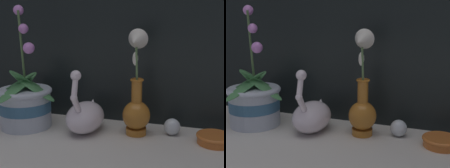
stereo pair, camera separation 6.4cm
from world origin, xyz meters
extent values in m
plane|color=beige|center=(0.00, 0.00, 0.00)|extent=(2.80, 2.80, 0.00)
cylinder|color=#B2BCCC|center=(-0.31, 0.13, 0.07)|extent=(0.18, 0.18, 0.14)
cylinder|color=#386689|center=(-0.31, 0.13, 0.08)|extent=(0.18, 0.18, 0.04)
torus|color=#B2BCCC|center=(-0.31, 0.13, 0.13)|extent=(0.19, 0.19, 0.02)
cylinder|color=#4C6B3D|center=(-0.31, 0.13, 0.27)|extent=(0.01, 0.02, 0.27)
ellipsoid|color=#427F47|center=(-0.28, 0.12, 0.15)|extent=(0.19, 0.07, 0.10)
ellipsoid|color=#427F47|center=(-0.31, 0.16, 0.15)|extent=(0.08, 0.19, 0.12)
ellipsoid|color=#427F47|center=(-0.34, 0.13, 0.15)|extent=(0.17, 0.05, 0.10)
ellipsoid|color=#427F47|center=(-0.32, 0.10, 0.15)|extent=(0.07, 0.21, 0.08)
sphere|color=#C67AD1|center=(-0.32, 0.14, 0.41)|extent=(0.03, 0.03, 0.03)
sphere|color=#C67AD1|center=(-0.30, 0.13, 0.35)|extent=(0.03, 0.03, 0.03)
sphere|color=#C67AD1|center=(-0.27, 0.10, 0.29)|extent=(0.04, 0.04, 0.04)
ellipsoid|color=white|center=(-0.09, 0.14, 0.05)|extent=(0.12, 0.18, 0.10)
cone|color=white|center=(-0.09, 0.21, 0.07)|extent=(0.06, 0.08, 0.08)
cylinder|color=white|center=(-0.09, 0.07, 0.11)|extent=(0.02, 0.06, 0.07)
sphere|color=white|center=(-0.09, 0.05, 0.14)|extent=(0.02, 0.02, 0.02)
cylinder|color=white|center=(-0.09, 0.06, 0.18)|extent=(0.02, 0.04, 0.07)
sphere|color=white|center=(-0.09, 0.07, 0.21)|extent=(0.03, 0.03, 0.03)
cylinder|color=#B26B23|center=(0.08, 0.17, 0.01)|extent=(0.07, 0.07, 0.02)
ellipsoid|color=#B26B23|center=(0.08, 0.17, 0.07)|extent=(0.09, 0.09, 0.10)
cylinder|color=#B26B23|center=(0.08, 0.17, 0.15)|extent=(0.04, 0.04, 0.08)
torus|color=#B26B23|center=(0.08, 0.17, 0.19)|extent=(0.04, 0.04, 0.01)
cylinder|color=#567A47|center=(0.08, 0.16, 0.24)|extent=(0.01, 0.02, 0.11)
cone|color=white|center=(0.08, 0.14, 0.32)|extent=(0.06, 0.08, 0.07)
ellipsoid|color=white|center=(0.08, 0.16, 0.26)|extent=(0.02, 0.02, 0.04)
sphere|color=silver|center=(0.20, 0.20, 0.03)|extent=(0.06, 0.06, 0.06)
cylinder|color=#C66628|center=(0.33, 0.16, 0.01)|extent=(0.11, 0.11, 0.03)
torus|color=#C66628|center=(0.33, 0.16, 0.02)|extent=(0.11, 0.11, 0.01)
camera|label=1|loc=(0.29, -0.80, 0.40)|focal=50.00mm
camera|label=2|loc=(0.35, -0.78, 0.40)|focal=50.00mm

